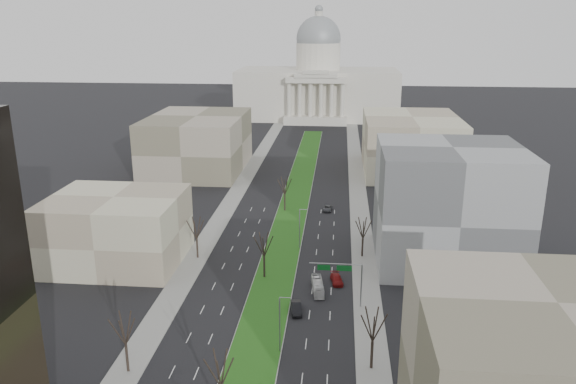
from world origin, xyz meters
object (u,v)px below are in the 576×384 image
Objects in this scene: car_black at (296,308)px; box_van at (318,286)px; car_grey_far at (327,208)px; car_red at (337,279)px.

box_van is (3.34, 8.05, 0.25)m from car_black.
car_grey_far is 0.61× the size of box_van.
car_black is at bearing -87.79° from car_grey_far.
car_red is at bearing -79.78° from car_grey_far.
car_black reaches higher than car_red.
car_red is 5.18m from box_van.
car_black is 1.06× the size of car_grey_far.
box_van is at bearing 58.90° from car_black.
car_red is at bearing 51.79° from car_black.
box_van reaches higher than car_grey_far.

